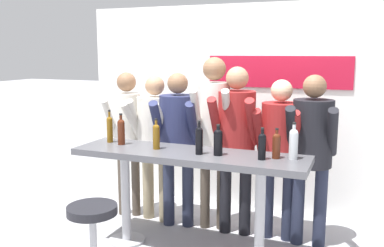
{
  "coord_description": "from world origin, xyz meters",
  "views": [
    {
      "loc": [
        1.44,
        -3.51,
        1.88
      ],
      "look_at": [
        0.0,
        0.09,
        1.23
      ],
      "focal_mm": 40.0,
      "sensor_mm": 36.0,
      "label": 1
    }
  ],
  "objects_px": {
    "person_right": "(280,143)",
    "wine_bottle_3": "(218,141)",
    "wine_bottle_7": "(276,144)",
    "person_left": "(155,133)",
    "wine_bottle_4": "(199,139)",
    "wine_bottle_5": "(294,142)",
    "wine_bottle_0": "(156,135)",
    "wine_bottle_6": "(110,128)",
    "person_center_left": "(178,134)",
    "person_far_left": "(127,127)",
    "wine_bottle_1": "(121,130)",
    "wine_bottle_2": "(262,145)",
    "person_center": "(214,123)",
    "person_far_right": "(312,143)",
    "bar_stool": "(93,231)",
    "tasting_table": "(189,169)",
    "person_center_right": "(236,133)"
  },
  "relations": [
    {
      "from": "person_left",
      "to": "person_right",
      "type": "height_order",
      "value": "person_left"
    },
    {
      "from": "wine_bottle_0",
      "to": "wine_bottle_2",
      "type": "bearing_deg",
      "value": -1.17
    },
    {
      "from": "person_center_left",
      "to": "wine_bottle_3",
      "type": "bearing_deg",
      "value": -53.5
    },
    {
      "from": "wine_bottle_1",
      "to": "wine_bottle_5",
      "type": "bearing_deg",
      "value": 1.34
    },
    {
      "from": "person_left",
      "to": "wine_bottle_0",
      "type": "relative_size",
      "value": 5.61
    },
    {
      "from": "wine_bottle_1",
      "to": "wine_bottle_3",
      "type": "xyz_separation_m",
      "value": [
        1.02,
        -0.07,
        -0.01
      ]
    },
    {
      "from": "person_far_right",
      "to": "wine_bottle_6",
      "type": "xyz_separation_m",
      "value": [
        -1.92,
        -0.49,
        0.09
      ]
    },
    {
      "from": "wine_bottle_3",
      "to": "wine_bottle_7",
      "type": "relative_size",
      "value": 1.05
    },
    {
      "from": "person_far_left",
      "to": "person_right",
      "type": "bearing_deg",
      "value": -10.43
    },
    {
      "from": "wine_bottle_5",
      "to": "wine_bottle_7",
      "type": "xyz_separation_m",
      "value": [
        -0.14,
        -0.03,
        -0.02
      ]
    },
    {
      "from": "person_left",
      "to": "person_right",
      "type": "relative_size",
      "value": 1.0
    },
    {
      "from": "tasting_table",
      "to": "wine_bottle_5",
      "type": "relative_size",
      "value": 6.83
    },
    {
      "from": "person_right",
      "to": "person_far_right",
      "type": "distance_m",
      "value": 0.32
    },
    {
      "from": "person_center",
      "to": "wine_bottle_3",
      "type": "relative_size",
      "value": 6.62
    },
    {
      "from": "bar_stool",
      "to": "wine_bottle_4",
      "type": "distance_m",
      "value": 1.18
    },
    {
      "from": "tasting_table",
      "to": "person_center_right",
      "type": "bearing_deg",
      "value": 64.74
    },
    {
      "from": "wine_bottle_0",
      "to": "person_center_left",
      "type": "bearing_deg",
      "value": 92.73
    },
    {
      "from": "wine_bottle_4",
      "to": "wine_bottle_5",
      "type": "distance_m",
      "value": 0.81
    },
    {
      "from": "person_far_left",
      "to": "wine_bottle_1",
      "type": "relative_size",
      "value": 5.37
    },
    {
      "from": "person_far_left",
      "to": "wine_bottle_1",
      "type": "bearing_deg",
      "value": -75.02
    },
    {
      "from": "person_right",
      "to": "wine_bottle_1",
      "type": "relative_size",
      "value": 5.25
    },
    {
      "from": "person_center_right",
      "to": "wine_bottle_7",
      "type": "relative_size",
      "value": 6.6
    },
    {
      "from": "person_center",
      "to": "person_right",
      "type": "bearing_deg",
      "value": -10.68
    },
    {
      "from": "person_far_right",
      "to": "wine_bottle_6",
      "type": "bearing_deg",
      "value": -168.34
    },
    {
      "from": "person_left",
      "to": "person_center",
      "type": "distance_m",
      "value": 0.7
    },
    {
      "from": "wine_bottle_1",
      "to": "wine_bottle_0",
      "type": "bearing_deg",
      "value": -7.53
    },
    {
      "from": "person_left",
      "to": "wine_bottle_3",
      "type": "bearing_deg",
      "value": -27.56
    },
    {
      "from": "wine_bottle_6",
      "to": "wine_bottle_7",
      "type": "relative_size",
      "value": 1.25
    },
    {
      "from": "wine_bottle_1",
      "to": "person_far_right",
      "type": "bearing_deg",
      "value": 17.01
    },
    {
      "from": "wine_bottle_0",
      "to": "person_center",
      "type": "bearing_deg",
      "value": 61.05
    },
    {
      "from": "person_left",
      "to": "wine_bottle_4",
      "type": "relative_size",
      "value": 5.32
    },
    {
      "from": "person_right",
      "to": "wine_bottle_2",
      "type": "xyz_separation_m",
      "value": [
        -0.03,
        -0.65,
        0.11
      ]
    },
    {
      "from": "person_center_left",
      "to": "wine_bottle_6",
      "type": "bearing_deg",
      "value": -151.33
    },
    {
      "from": "bar_stool",
      "to": "person_left",
      "type": "bearing_deg",
      "value": 94.71
    },
    {
      "from": "person_left",
      "to": "person_right",
      "type": "xyz_separation_m",
      "value": [
        1.37,
        0.01,
        -0.0
      ]
    },
    {
      "from": "person_right",
      "to": "wine_bottle_3",
      "type": "height_order",
      "value": "person_right"
    },
    {
      "from": "person_center_left",
      "to": "person_right",
      "type": "height_order",
      "value": "person_center_left"
    },
    {
      "from": "tasting_table",
      "to": "person_far_right",
      "type": "relative_size",
      "value": 1.3
    },
    {
      "from": "person_left",
      "to": "wine_bottle_6",
      "type": "relative_size",
      "value": 4.94
    },
    {
      "from": "person_left",
      "to": "wine_bottle_1",
      "type": "relative_size",
      "value": 5.27
    },
    {
      "from": "person_center_left",
      "to": "wine_bottle_5",
      "type": "height_order",
      "value": "person_center_left"
    },
    {
      "from": "person_center_left",
      "to": "person_far_right",
      "type": "distance_m",
      "value": 1.38
    },
    {
      "from": "wine_bottle_4",
      "to": "person_far_right",
      "type": "bearing_deg",
      "value": 34.94
    },
    {
      "from": "person_far_left",
      "to": "wine_bottle_1",
      "type": "height_order",
      "value": "person_far_left"
    },
    {
      "from": "wine_bottle_5",
      "to": "person_center",
      "type": "bearing_deg",
      "value": 148.95
    },
    {
      "from": "person_center_right",
      "to": "wine_bottle_2",
      "type": "distance_m",
      "value": 0.73
    },
    {
      "from": "person_right",
      "to": "wine_bottle_0",
      "type": "xyz_separation_m",
      "value": [
        -1.04,
        -0.63,
        0.12
      ]
    },
    {
      "from": "wine_bottle_4",
      "to": "wine_bottle_5",
      "type": "relative_size",
      "value": 0.96
    },
    {
      "from": "wine_bottle_0",
      "to": "wine_bottle_6",
      "type": "relative_size",
      "value": 0.88
    },
    {
      "from": "person_center_left",
      "to": "person_center",
      "type": "bearing_deg",
      "value": -0.83
    }
  ]
}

